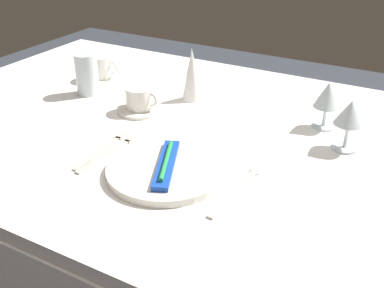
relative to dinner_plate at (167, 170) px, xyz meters
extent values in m
cube|color=white|center=(-0.03, 0.23, -0.03)|extent=(1.80, 1.10, 0.04)
cube|color=white|center=(-0.03, 0.78, -0.14)|extent=(1.80, 0.01, 0.18)
cylinder|color=brown|center=(-0.83, 0.68, -0.40)|extent=(0.07, 0.07, 0.70)
cylinder|color=white|center=(0.00, 0.00, 0.00)|extent=(0.28, 0.28, 0.02)
cube|color=blue|center=(0.00, 0.00, 0.02)|extent=(0.12, 0.21, 0.01)
cylinder|color=green|center=(0.00, 0.00, 0.03)|extent=(0.08, 0.16, 0.01)
cube|color=beige|center=(-0.17, -0.01, -0.01)|extent=(0.02, 0.19, 0.00)
cube|color=beige|center=(-0.17, 0.10, -0.01)|extent=(0.02, 0.04, 0.00)
cube|color=beige|center=(-0.20, 0.00, -0.01)|extent=(0.02, 0.18, 0.00)
cube|color=beige|center=(-0.20, 0.10, -0.01)|extent=(0.02, 0.04, 0.00)
cube|color=beige|center=(0.17, -0.01, -0.01)|extent=(0.03, 0.20, 0.00)
ellipsoid|color=beige|center=(0.18, 0.11, -0.01)|extent=(0.03, 0.04, 0.01)
cylinder|color=white|center=(-0.52, 0.42, 0.00)|extent=(0.14, 0.14, 0.01)
cylinder|color=white|center=(-0.52, 0.42, 0.04)|extent=(0.08, 0.08, 0.07)
torus|color=white|center=(-0.48, 0.42, 0.04)|extent=(0.05, 0.01, 0.05)
cylinder|color=white|center=(-0.25, 0.26, 0.00)|extent=(0.14, 0.14, 0.01)
cylinder|color=white|center=(-0.25, 0.26, 0.03)|extent=(0.08, 0.08, 0.06)
torus|color=white|center=(-0.21, 0.26, 0.04)|extent=(0.04, 0.01, 0.04)
cylinder|color=silver|center=(0.25, 0.41, -0.01)|extent=(0.06, 0.06, 0.01)
cylinder|color=silver|center=(0.25, 0.41, 0.02)|extent=(0.01, 0.01, 0.06)
cone|color=silver|center=(0.25, 0.41, 0.09)|extent=(0.07, 0.07, 0.07)
cylinder|color=silver|center=(0.33, 0.32, -0.01)|extent=(0.07, 0.07, 0.01)
cylinder|color=silver|center=(0.33, 0.32, 0.03)|extent=(0.01, 0.01, 0.06)
cone|color=silver|center=(0.33, 0.32, 0.09)|extent=(0.08, 0.08, 0.06)
cylinder|color=silver|center=(-0.48, 0.29, 0.06)|extent=(0.07, 0.07, 0.13)
cylinder|color=#C68C1E|center=(-0.48, 0.29, 0.02)|extent=(0.06, 0.06, 0.05)
cone|color=white|center=(-0.16, 0.41, 0.07)|extent=(0.06, 0.06, 0.17)
camera|label=1|loc=(0.49, -0.77, 0.55)|focal=43.49mm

